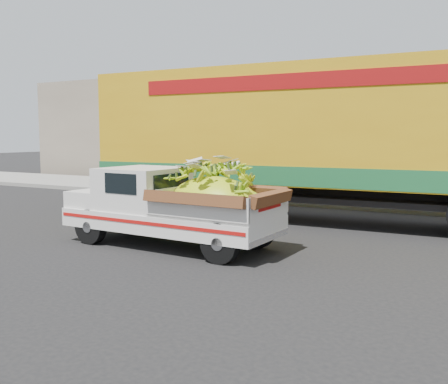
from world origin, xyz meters
The scene contains 6 objects.
ground centered at (0.00, 0.00, 0.00)m, with size 100.00×100.00×0.00m, color black.
curb centered at (0.00, 6.47, 0.07)m, with size 60.00×0.25×0.15m, color gray.
sidewalk centered at (0.00, 8.57, 0.07)m, with size 60.00×4.00×0.14m, color gray.
building_left centered at (-8.00, 14.47, 2.50)m, with size 18.00×6.00×5.00m, color gray.
pickup_truck centered at (0.10, -0.06, 0.81)m, with size 4.35×1.75×1.50m.
semi_trailer centered at (1.46, 4.02, 2.12)m, with size 12.03×2.91×3.80m.
Camera 1 is at (5.27, -7.90, 2.13)m, focal length 40.00 mm.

